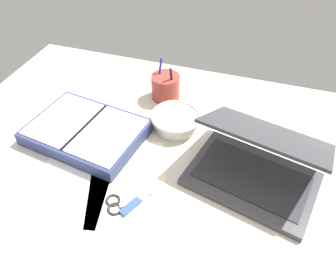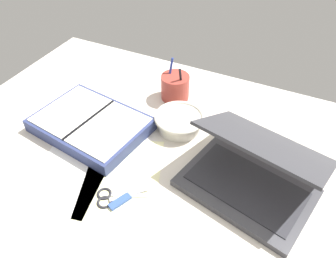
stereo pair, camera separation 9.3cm
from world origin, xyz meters
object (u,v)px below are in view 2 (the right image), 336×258
(laptop, at_px, (253,172))
(planner, at_px, (91,124))
(pen_cup, at_px, (175,87))
(bowl, at_px, (179,121))
(scissors, at_px, (111,197))

(laptop, relative_size, planner, 1.04)
(pen_cup, distance_m, planner, 0.32)
(planner, bearing_deg, laptop, 8.98)
(bowl, distance_m, pen_cup, 0.16)
(laptop, distance_m, bowl, 0.29)
(laptop, height_order, bowl, laptop)
(pen_cup, bearing_deg, laptop, -37.52)
(planner, relative_size, scissors, 2.88)
(laptop, xyz_separation_m, planner, (-0.51, -0.01, -0.03))
(laptop, distance_m, scissors, 0.37)
(bowl, height_order, pen_cup, pen_cup)
(pen_cup, distance_m, scissors, 0.47)
(bowl, height_order, scissors, bowl)
(pen_cup, height_order, scissors, pen_cup)
(laptop, relative_size, scissors, 3.00)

